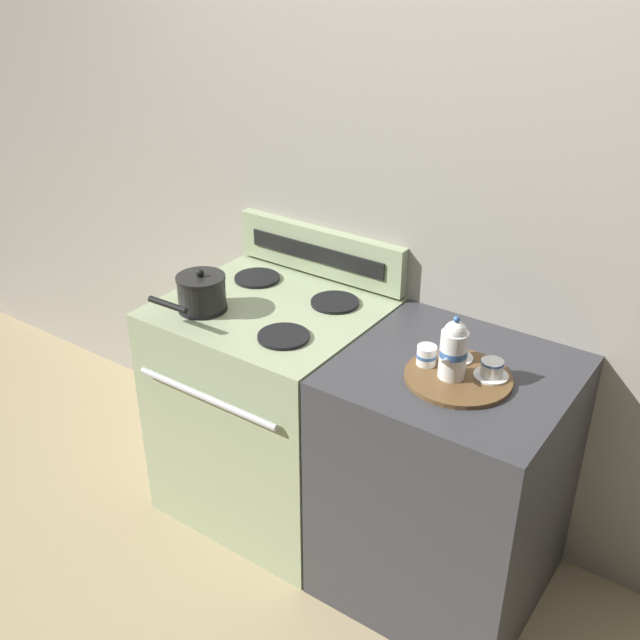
# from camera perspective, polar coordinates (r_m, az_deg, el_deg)

# --- Properties ---
(ground_plane) EXTENTS (6.00, 6.00, 0.00)m
(ground_plane) POSITION_cam_1_polar(r_m,az_deg,el_deg) (3.05, 2.17, -15.83)
(ground_plane) COLOR tan
(wall_back) EXTENTS (6.00, 0.05, 2.20)m
(wall_back) POSITION_cam_1_polar(r_m,az_deg,el_deg) (2.70, 6.82, 5.93)
(wall_back) COLOR #9E998E
(wall_back) RESTS_ON ground
(stove) EXTENTS (0.76, 0.71, 0.90)m
(stove) POSITION_cam_1_polar(r_m,az_deg,el_deg) (2.92, -3.60, -6.70)
(stove) COLOR #9EAD84
(stove) RESTS_ON ground
(control_panel) EXTENTS (0.74, 0.05, 0.19)m
(control_panel) POSITION_cam_1_polar(r_m,az_deg,el_deg) (2.88, -0.03, 5.25)
(control_panel) COLOR #9EAD84
(control_panel) RESTS_ON stove
(side_counter) EXTENTS (0.70, 0.68, 0.89)m
(side_counter) POSITION_cam_1_polar(r_m,az_deg,el_deg) (2.62, 9.54, -11.98)
(side_counter) COLOR #38383D
(side_counter) RESTS_ON ground
(saucepan) EXTENTS (0.17, 0.27, 0.14)m
(saucepan) POSITION_cam_1_polar(r_m,az_deg,el_deg) (2.67, -9.07, 2.16)
(saucepan) COLOR black
(saucepan) RESTS_ON stove
(serving_tray) EXTENTS (0.33, 0.33, 0.01)m
(serving_tray) POSITION_cam_1_polar(r_m,az_deg,el_deg) (2.31, 10.48, -4.31)
(serving_tray) COLOR brown
(serving_tray) RESTS_ON side_counter
(teapot) EXTENTS (0.08, 0.13, 0.20)m
(teapot) POSITION_cam_1_polar(r_m,az_deg,el_deg) (2.24, 10.13, -2.23)
(teapot) COLOR white
(teapot) RESTS_ON serving_tray
(teacup_left) EXTENTS (0.11, 0.11, 0.05)m
(teacup_left) POSITION_cam_1_polar(r_m,az_deg,el_deg) (2.37, 10.38, -2.33)
(teacup_left) COLOR white
(teacup_left) RESTS_ON serving_tray
(teacup_right) EXTENTS (0.11, 0.11, 0.05)m
(teacup_right) POSITION_cam_1_polar(r_m,az_deg,el_deg) (2.30, 12.96, -3.64)
(teacup_right) COLOR white
(teacup_right) RESTS_ON serving_tray
(creamer_jug) EXTENTS (0.06, 0.06, 0.06)m
(creamer_jug) POSITION_cam_1_polar(r_m,az_deg,el_deg) (2.33, 8.13, -2.68)
(creamer_jug) COLOR white
(creamer_jug) RESTS_ON serving_tray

